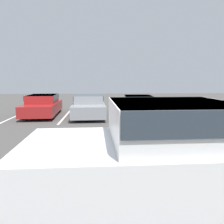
{
  "coord_description": "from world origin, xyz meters",
  "views": [
    {
      "loc": [
        -1.5,
        -3.65,
        2.18
      ],
      "look_at": [
        -0.99,
        4.16,
        1.0
      ],
      "focal_mm": 35.0,
      "sensor_mm": 36.0,
      "label": 1
    }
  ],
  "objects_px": {
    "parked_sedan_a": "(43,105)",
    "parked_sedan_c": "(138,105)",
    "parked_sedan_b": "(89,105)",
    "pickup_truck": "(187,155)"
  },
  "relations": [
    {
      "from": "parked_sedan_a",
      "to": "parked_sedan_c",
      "type": "relative_size",
      "value": 0.9
    },
    {
      "from": "parked_sedan_b",
      "to": "parked_sedan_c",
      "type": "height_order",
      "value": "parked_sedan_b"
    },
    {
      "from": "parked_sedan_a",
      "to": "parked_sedan_c",
      "type": "xyz_separation_m",
      "value": [
        5.74,
        -0.37,
        -0.03
      ]
    },
    {
      "from": "pickup_truck",
      "to": "parked_sedan_b",
      "type": "relative_size",
      "value": 1.2
    },
    {
      "from": "pickup_truck",
      "to": "parked_sedan_c",
      "type": "height_order",
      "value": "pickup_truck"
    },
    {
      "from": "parked_sedan_a",
      "to": "parked_sedan_b",
      "type": "distance_m",
      "value": 2.79
    },
    {
      "from": "parked_sedan_a",
      "to": "parked_sedan_c",
      "type": "distance_m",
      "value": 5.76
    },
    {
      "from": "parked_sedan_c",
      "to": "pickup_truck",
      "type": "bearing_deg",
      "value": -0.45
    },
    {
      "from": "pickup_truck",
      "to": "parked_sedan_b",
      "type": "bearing_deg",
      "value": 101.38
    },
    {
      "from": "pickup_truck",
      "to": "parked_sedan_c",
      "type": "bearing_deg",
      "value": 83.63
    }
  ]
}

